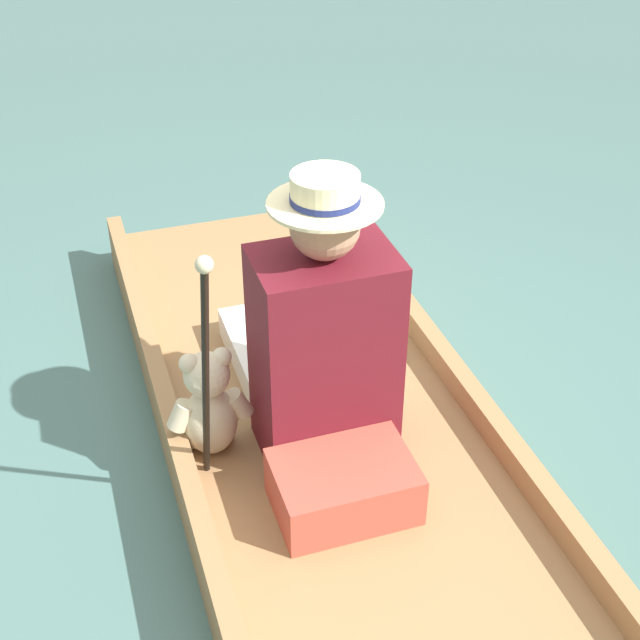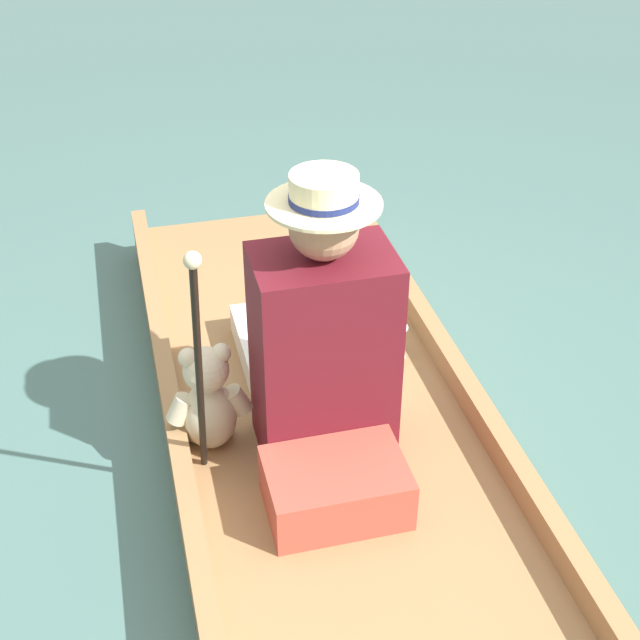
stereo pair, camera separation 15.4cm
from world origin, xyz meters
TOP-DOWN VIEW (x-y plane):
  - ground_plane at (0.00, 0.00)m, footprint 16.00×16.00m
  - punt_boat at (0.00, 0.00)m, footprint 1.02×3.05m
  - seat_cushion at (-0.07, -0.32)m, footprint 0.40×0.28m
  - seated_person at (-0.03, 0.04)m, footprint 0.40×0.84m
  - teddy_bear at (-0.37, 0.04)m, footprint 0.27×0.16m
  - wine_glass at (0.32, 0.34)m, footprint 0.09×0.09m
  - walking_cane at (-0.41, -0.20)m, footprint 0.04×0.30m

SIDE VIEW (x-z plane):
  - ground_plane at x=0.00m, z-range 0.00..0.00m
  - punt_boat at x=0.00m, z-range -0.04..0.19m
  - seat_cushion at x=-0.07m, z-range 0.14..0.30m
  - wine_glass at x=0.32m, z-range 0.17..0.29m
  - teddy_bear at x=-0.37m, z-range 0.12..0.51m
  - seated_person at x=-0.03m, z-range 0.01..0.93m
  - walking_cane at x=-0.41m, z-range 0.21..1.10m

